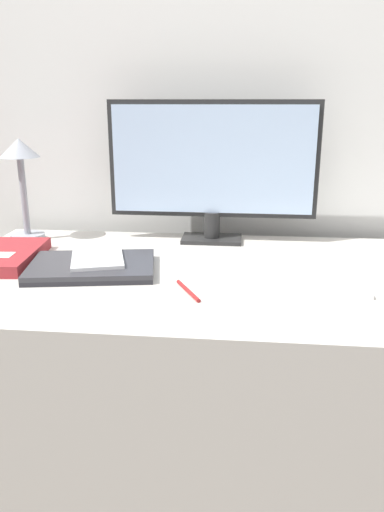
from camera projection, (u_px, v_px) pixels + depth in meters
wall_back at (215, 80)px, 1.57m from camera, size 3.60×0.05×2.40m
desk at (201, 395)px, 1.38m from camera, size 1.33×0.75×0.72m
monitor at (213, 166)px, 1.49m from camera, size 0.63×0.11×0.42m
keyboard at (302, 286)px, 1.16m from camera, size 0.30×0.11×0.01m
laptop at (92, 267)px, 1.28m from camera, size 0.34×0.27×0.02m
ereader at (97, 257)px, 1.29m from camera, size 0.18×0.22×0.01m
desk_lamp at (21, 170)px, 1.50m from camera, size 0.12×0.12×0.31m
notebook at (0, 256)px, 1.35m from camera, size 0.22×0.29×0.03m
pen at (188, 291)px, 1.13m from camera, size 0.07×0.12×0.01m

